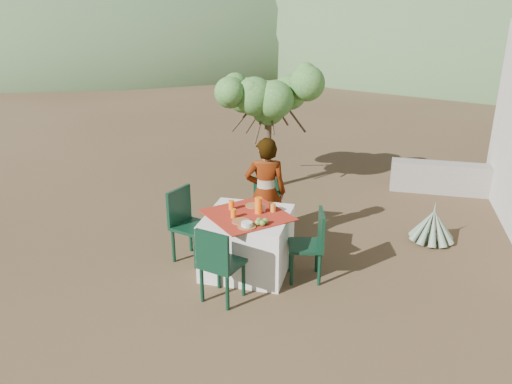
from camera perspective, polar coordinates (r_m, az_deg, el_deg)
ground at (r=6.84m, az=-4.75°, el=-7.41°), size 160.00×160.00×0.00m
table at (r=6.36m, az=-0.98°, el=-5.74°), size 1.30×1.30×0.76m
chair_far at (r=7.25m, az=1.12°, el=-1.50°), size 0.42×0.42×0.86m
chair_near at (r=5.63m, az=-4.32°, el=-7.99°), size 0.52×0.52×0.92m
chair_left at (r=6.62m, az=-7.91°, el=-3.32°), size 0.56×0.56×0.97m
chair_right at (r=6.14m, az=6.38°, el=-5.69°), size 0.50×0.50×0.90m
person at (r=6.84m, az=1.10°, el=-0.12°), size 0.65×0.50×1.57m
shrub_tree at (r=8.96m, az=1.89°, el=10.11°), size 1.70×1.67×2.00m
agave at (r=7.59m, az=19.52°, el=-3.73°), size 0.63×0.65×0.69m
stone_wall at (r=9.69m, az=22.83°, el=1.32°), size 2.60×0.35×0.55m
hill_near_left at (r=41.05m, az=-15.67°, el=15.32°), size 40.00×40.00×16.00m
hill_far_center at (r=58.10m, az=8.54°, el=17.14°), size 60.00×60.00×24.00m
plate_far at (r=6.45m, az=-0.28°, el=-1.56°), size 0.21×0.21×0.01m
plate_near at (r=5.99m, az=-1.73°, el=-3.37°), size 0.22×0.22×0.01m
glass_far at (r=6.34m, az=-2.82°, el=-1.49°), size 0.07×0.07×0.12m
glass_near at (r=6.10m, az=-2.60°, el=-2.46°), size 0.07×0.07×0.11m
juice_pitcher at (r=6.20m, az=0.30°, el=-1.55°), size 0.09×0.09×0.21m
bowl_plate at (r=5.86m, az=-1.05°, el=-3.96°), size 0.22×0.22×0.01m
white_bowl at (r=5.85m, az=-1.05°, el=-3.68°), size 0.13×0.13×0.05m
jar_left at (r=6.27m, az=1.97°, el=-1.80°), size 0.07×0.07×0.11m
jar_right at (r=6.32m, az=1.79°, el=-1.66°), size 0.06×0.06×0.09m
napkin_holder at (r=6.28m, az=0.74°, el=-1.83°), size 0.07×0.04×0.09m
fruit_cluster at (r=5.90m, az=0.59°, el=-3.42°), size 0.15×0.14×0.08m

